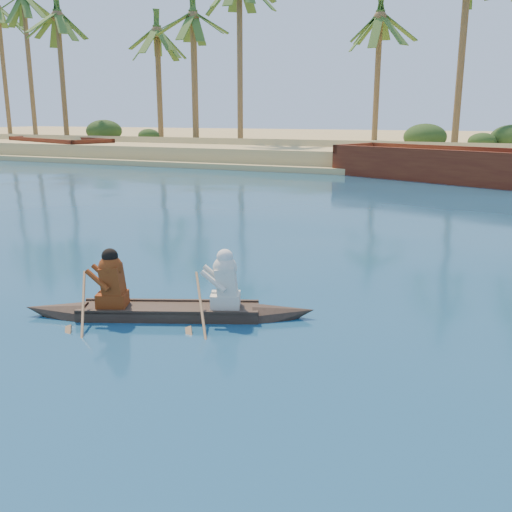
% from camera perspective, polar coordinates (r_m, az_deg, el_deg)
% --- Properties ---
extents(ground, '(160.00, 160.00, 0.00)m').
position_cam_1_polar(ground, '(14.33, -9.13, -0.64)').
color(ground, '#0B3648').
rests_on(ground, ground).
extents(sandy_embankment, '(150.00, 51.00, 1.50)m').
position_cam_1_polar(sandy_embankment, '(59.09, 16.50, 10.51)').
color(sandy_embankment, tan).
rests_on(sandy_embankment, ground).
extents(palm_grove, '(110.00, 14.00, 16.00)m').
position_cam_1_polar(palm_grove, '(47.45, 15.16, 18.92)').
color(palm_grove, '#2F4E1B').
rests_on(palm_grove, ground).
extents(shrub_cluster, '(100.00, 6.00, 2.40)m').
position_cam_1_polar(shrub_cluster, '(43.86, 13.87, 10.52)').
color(shrub_cluster, black).
rests_on(shrub_cluster, ground).
extents(canoe, '(5.17, 2.63, 1.46)m').
position_cam_1_polar(canoe, '(10.45, -8.70, -4.58)').
color(canoe, '#39281F').
rests_on(canoe, ground).
extents(barge_left, '(12.05, 7.68, 1.91)m').
position_cam_1_polar(barge_left, '(52.36, -19.02, 10.10)').
color(barge_left, '#5F2714').
rests_on(barge_left, ground).
extents(barge_mid, '(13.13, 8.45, 2.08)m').
position_cam_1_polar(barge_mid, '(33.91, 18.29, 8.51)').
color(barge_mid, '#5F2714').
rests_on(barge_mid, ground).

